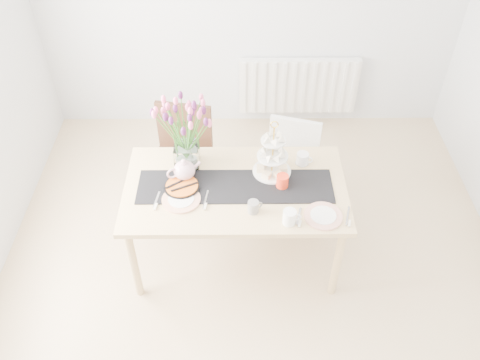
{
  "coord_description": "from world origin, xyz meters",
  "views": [
    {
      "loc": [
        -0.12,
        -2.22,
        3.28
      ],
      "look_at": [
        -0.11,
        0.36,
        0.86
      ],
      "focal_mm": 38.0,
      "sensor_mm": 36.0,
      "label": 1
    }
  ],
  "objects_px": {
    "radiator": "(298,86)",
    "mug_orange": "(282,181)",
    "chair_brown": "(182,151)",
    "dining_table": "(235,194)",
    "tulip_vase": "(184,125)",
    "teapot": "(184,170)",
    "tart_tin": "(182,187)",
    "mug_white": "(289,217)",
    "mug_grey": "(253,207)",
    "plate_right": "(323,216)",
    "cream_jug": "(302,159)",
    "plate_left": "(181,199)",
    "cake_stand": "(272,160)",
    "chair_white": "(291,162)"
  },
  "relations": [
    {
      "from": "cake_stand",
      "to": "teapot",
      "type": "distance_m",
      "value": 0.64
    },
    {
      "from": "mug_white",
      "to": "radiator",
      "type": "bearing_deg",
      "value": 82.47
    },
    {
      "from": "plate_left",
      "to": "mug_grey",
      "type": "bearing_deg",
      "value": -12.66
    },
    {
      "from": "plate_left",
      "to": "tart_tin",
      "type": "bearing_deg",
      "value": 91.47
    },
    {
      "from": "mug_grey",
      "to": "mug_orange",
      "type": "distance_m",
      "value": 0.32
    },
    {
      "from": "dining_table",
      "to": "mug_white",
      "type": "xyz_separation_m",
      "value": [
        0.36,
        -0.35,
        0.13
      ]
    },
    {
      "from": "chair_brown",
      "to": "teapot",
      "type": "relative_size",
      "value": 3.73
    },
    {
      "from": "chair_brown",
      "to": "dining_table",
      "type": "bearing_deg",
      "value": -45.09
    },
    {
      "from": "cake_stand",
      "to": "mug_white",
      "type": "relative_size",
      "value": 3.88
    },
    {
      "from": "tulip_vase",
      "to": "tart_tin",
      "type": "relative_size",
      "value": 2.54
    },
    {
      "from": "cake_stand",
      "to": "tart_tin",
      "type": "relative_size",
      "value": 1.6
    },
    {
      "from": "chair_white",
      "to": "mug_orange",
      "type": "distance_m",
      "value": 0.65
    },
    {
      "from": "tulip_vase",
      "to": "mug_white",
      "type": "relative_size",
      "value": 6.15
    },
    {
      "from": "dining_table",
      "to": "chair_brown",
      "type": "relative_size",
      "value": 1.7
    },
    {
      "from": "chair_brown",
      "to": "teapot",
      "type": "height_order",
      "value": "chair_brown"
    },
    {
      "from": "tart_tin",
      "to": "mug_orange",
      "type": "height_order",
      "value": "mug_orange"
    },
    {
      "from": "mug_orange",
      "to": "plate_left",
      "type": "distance_m",
      "value": 0.73
    },
    {
      "from": "tulip_vase",
      "to": "teapot",
      "type": "distance_m",
      "value": 0.32
    },
    {
      "from": "teapot",
      "to": "plate_right",
      "type": "bearing_deg",
      "value": -45.05
    },
    {
      "from": "radiator",
      "to": "mug_orange",
      "type": "bearing_deg",
      "value": -99.65
    },
    {
      "from": "cake_stand",
      "to": "mug_grey",
      "type": "bearing_deg",
      "value": -110.44
    },
    {
      "from": "plate_left",
      "to": "radiator",
      "type": "bearing_deg",
      "value": 62.04
    },
    {
      "from": "mug_orange",
      "to": "cream_jug",
      "type": "bearing_deg",
      "value": 1.78
    },
    {
      "from": "mug_grey",
      "to": "mug_orange",
      "type": "bearing_deg",
      "value": 25.66
    },
    {
      "from": "tart_tin",
      "to": "mug_white",
      "type": "relative_size",
      "value": 2.42
    },
    {
      "from": "tulip_vase",
      "to": "tart_tin",
      "type": "bearing_deg",
      "value": -95.0
    },
    {
      "from": "mug_orange",
      "to": "plate_right",
      "type": "height_order",
      "value": "mug_orange"
    },
    {
      "from": "radiator",
      "to": "cream_jug",
      "type": "height_order",
      "value": "cream_jug"
    },
    {
      "from": "plate_left",
      "to": "mug_orange",
      "type": "bearing_deg",
      "value": 10.4
    },
    {
      "from": "radiator",
      "to": "tart_tin",
      "type": "relative_size",
      "value": 4.63
    },
    {
      "from": "mug_orange",
      "to": "chair_white",
      "type": "bearing_deg",
      "value": 22.86
    },
    {
      "from": "cream_jug",
      "to": "plate_right",
      "type": "distance_m",
      "value": 0.56
    },
    {
      "from": "cake_stand",
      "to": "mug_white",
      "type": "distance_m",
      "value": 0.51
    },
    {
      "from": "radiator",
      "to": "plate_right",
      "type": "relative_size",
      "value": 4.58
    },
    {
      "from": "radiator",
      "to": "teapot",
      "type": "xyz_separation_m",
      "value": [
        -1.01,
        -1.69,
        0.38
      ]
    },
    {
      "from": "tulip_vase",
      "to": "teapot",
      "type": "xyz_separation_m",
      "value": [
        -0.01,
        -0.16,
        -0.28
      ]
    },
    {
      "from": "radiator",
      "to": "cake_stand",
      "type": "bearing_deg",
      "value": -102.75
    },
    {
      "from": "cake_stand",
      "to": "plate_right",
      "type": "relative_size",
      "value": 1.59
    },
    {
      "from": "tulip_vase",
      "to": "cake_stand",
      "type": "bearing_deg",
      "value": -8.89
    },
    {
      "from": "chair_brown",
      "to": "tulip_vase",
      "type": "relative_size",
      "value": 1.43
    },
    {
      "from": "radiator",
      "to": "mug_orange",
      "type": "xyz_separation_m",
      "value": [
        -0.3,
        -1.79,
        0.35
      ]
    },
    {
      "from": "cake_stand",
      "to": "plate_right",
      "type": "bearing_deg",
      "value": -54.04
    },
    {
      "from": "mug_white",
      "to": "dining_table",
      "type": "bearing_deg",
      "value": 135.94
    },
    {
      "from": "chair_brown",
      "to": "plate_right",
      "type": "xyz_separation_m",
      "value": [
        1.04,
        -0.94,
        0.21
      ]
    },
    {
      "from": "dining_table",
      "to": "chair_brown",
      "type": "height_order",
      "value": "chair_brown"
    },
    {
      "from": "radiator",
      "to": "dining_table",
      "type": "xyz_separation_m",
      "value": [
        -0.64,
        -1.78,
        0.22
      ]
    },
    {
      "from": "cake_stand",
      "to": "tart_tin",
      "type": "bearing_deg",
      "value": -165.69
    },
    {
      "from": "chair_brown",
      "to": "mug_white",
      "type": "relative_size",
      "value": 8.77
    },
    {
      "from": "mug_white",
      "to": "mug_orange",
      "type": "bearing_deg",
      "value": 93.8
    },
    {
      "from": "mug_grey",
      "to": "chair_brown",
      "type": "bearing_deg",
      "value": 99.61
    }
  ]
}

